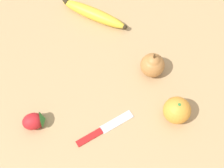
# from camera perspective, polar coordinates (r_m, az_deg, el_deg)

# --- Properties ---
(ground_plane) EXTENTS (3.00, 3.00, 0.00)m
(ground_plane) POSITION_cam_1_polar(r_m,az_deg,el_deg) (0.87, -0.72, 3.38)
(ground_plane) COLOR tan
(banana) EXTENTS (0.19, 0.17, 0.04)m
(banana) POSITION_cam_1_polar(r_m,az_deg,el_deg) (0.95, -3.50, 12.73)
(banana) COLOR gold
(banana) RESTS_ON ground_plane
(orange) EXTENTS (0.07, 0.07, 0.07)m
(orange) POSITION_cam_1_polar(r_m,az_deg,el_deg) (0.78, 11.78, -4.73)
(orange) COLOR orange
(orange) RESTS_ON ground_plane
(pear) EXTENTS (0.07, 0.07, 0.08)m
(pear) POSITION_cam_1_polar(r_m,az_deg,el_deg) (0.83, 7.43, 3.55)
(pear) COLOR #B2753D
(pear) RESTS_ON ground_plane
(strawberry) EXTENTS (0.06, 0.04, 0.04)m
(strawberry) POSITION_cam_1_polar(r_m,az_deg,el_deg) (0.79, -13.94, -6.58)
(strawberry) COLOR red
(strawberry) RESTS_ON ground_plane
(paring_knife) EXTENTS (0.16, 0.07, 0.01)m
(paring_knife) POSITION_cam_1_polar(r_m,az_deg,el_deg) (0.78, -1.68, -8.32)
(paring_knife) COLOR silver
(paring_knife) RESTS_ON ground_plane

